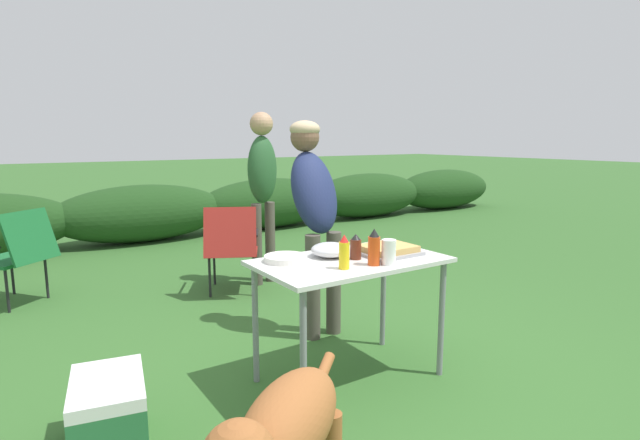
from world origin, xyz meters
TOP-DOWN VIEW (x-y plane):
  - ground_plane at (0.00, 0.00)m, footprint 60.00×60.00m
  - shrub_hedge at (0.00, 4.83)m, footprint 14.40×0.90m
  - folding_table at (0.00, 0.00)m, footprint 1.10×0.64m
  - food_tray at (0.26, -0.02)m, footprint 0.34×0.30m
  - plate_stack at (-0.34, 0.16)m, footprint 0.24×0.24m
  - mixing_bowl at (-0.06, 0.12)m, footprint 0.23×0.23m
  - paper_cup_stack at (0.10, -0.22)m, footprint 0.08×0.08m
  - bbq_sauce_bottle at (0.03, -0.01)m, footprint 0.07×0.07m
  - hot_sauce_bottle at (0.03, -0.18)m, footprint 0.07×0.07m
  - mustard_bottle at (-0.16, -0.15)m, footprint 0.06×0.06m
  - standing_person_in_red_jacket at (0.23, 0.75)m, footprint 0.36×0.47m
  - standing_person_with_beanie at (0.49, 2.09)m, footprint 0.36×0.30m
  - dog at (-1.00, -0.99)m, footprint 0.78×0.63m
  - camp_chair_green_behind_table at (0.08, 1.93)m, footprint 0.68×0.74m
  - camp_chair_near_hedge at (-1.59, 2.67)m, footprint 0.73×0.75m
  - cooler_box at (-1.35, 0.06)m, footprint 0.40×0.53m

SIDE VIEW (x-z plane):
  - ground_plane at x=0.00m, z-range 0.00..0.00m
  - cooler_box at x=-1.35m, z-range 0.00..0.34m
  - shrub_hedge at x=0.00m, z-range 0.00..0.79m
  - camp_chair_green_behind_table at x=0.08m, z-range 0.05..0.88m
  - camp_chair_near_hedge at x=-1.59m, z-range 0.05..0.88m
  - dog at x=-1.00m, z-range 0.13..0.85m
  - folding_table at x=0.00m, z-range 0.29..1.03m
  - plate_stack at x=-0.34m, z-range 0.74..0.77m
  - food_tray at x=0.26m, z-range 0.74..0.79m
  - mixing_bowl at x=-0.06m, z-range 0.74..0.82m
  - bbq_sauce_bottle at x=0.03m, z-range 0.74..0.89m
  - paper_cup_stack at x=0.10m, z-range 0.74..0.88m
  - mustard_bottle at x=-0.16m, z-range 0.74..0.92m
  - hot_sauce_bottle at x=0.03m, z-range 0.73..0.94m
  - standing_person_in_red_jacket at x=0.23m, z-range 0.20..1.77m
  - standing_person_with_beanie at x=0.49m, z-range 0.20..1.88m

